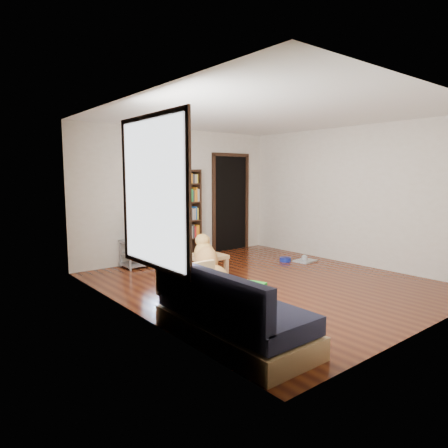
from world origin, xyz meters
TOP-DOWN VIEW (x-y plane):
  - ground at (0.00, 0.00)m, footprint 5.00×5.00m
  - ceiling at (0.00, 0.00)m, footprint 5.00×5.00m
  - wall_back at (0.00, 2.50)m, footprint 4.50×0.00m
  - wall_front at (0.00, -2.50)m, footprint 4.50×0.00m
  - wall_left at (-2.25, 0.00)m, footprint 0.00×5.00m
  - wall_right at (2.25, 0.00)m, footprint 0.00×5.00m
  - green_cushion at (-1.75, -1.38)m, footprint 0.59×0.59m
  - laptop at (-0.59, 0.73)m, footprint 0.39×0.33m
  - dog_bowl at (1.39, 0.84)m, footprint 0.22×0.22m
  - grey_rag at (1.69, 0.59)m, footprint 0.43×0.36m
  - window at (-2.23, -0.50)m, footprint 0.03×1.46m
  - doorway at (1.35, 2.48)m, footprint 1.03×0.05m
  - tv_stand at (-0.90, 2.25)m, footprint 0.90×0.45m
  - crt_tv at (-0.90, 2.27)m, footprint 0.55×0.52m
  - bookshelf at (0.05, 2.34)m, footprint 0.60×0.30m
  - sofa at (-1.87, -1.38)m, footprint 0.80×1.80m
  - coffee_table at (-0.59, 0.76)m, footprint 0.55×0.55m
  - dog at (-0.78, 0.46)m, footprint 0.60×0.98m

SIDE VIEW (x-z plane):
  - ground at x=0.00m, z-range 0.00..0.00m
  - grey_rag at x=1.69m, z-range 0.00..0.03m
  - dog_bowl at x=1.39m, z-range 0.00..0.08m
  - sofa at x=-1.87m, z-range -0.14..0.66m
  - tv_stand at x=-0.90m, z-range 0.02..0.52m
  - coffee_table at x=-0.59m, z-range 0.08..0.48m
  - dog at x=-0.78m, z-range -0.11..0.69m
  - laptop at x=-0.59m, z-range 0.40..0.43m
  - green_cushion at x=-1.75m, z-range 0.42..0.57m
  - crt_tv at x=-0.90m, z-range 0.45..1.03m
  - bookshelf at x=0.05m, z-range 0.10..1.90m
  - doorway at x=1.35m, z-range 0.03..2.21m
  - wall_back at x=0.00m, z-range -0.95..3.55m
  - wall_front at x=0.00m, z-range -0.95..3.55m
  - wall_left at x=-2.25m, z-range -1.20..3.80m
  - wall_right at x=2.25m, z-range -1.20..3.80m
  - window at x=-2.23m, z-range 0.65..2.35m
  - ceiling at x=0.00m, z-range 2.60..2.60m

